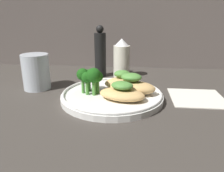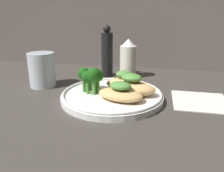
{
  "view_description": "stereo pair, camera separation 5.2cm",
  "coord_description": "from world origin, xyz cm",
  "px_view_note": "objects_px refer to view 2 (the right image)",
  "views": [
    {
      "loc": [
        5.09,
        -49.23,
        20.02
      ],
      "look_at": [
        0.0,
        0.0,
        3.4
      ],
      "focal_mm": 35.0,
      "sensor_mm": 36.0,
      "label": 1
    },
    {
      "loc": [
        10.24,
        -48.42,
        20.02
      ],
      "look_at": [
        0.0,
        0.0,
        3.4
      ],
      "focal_mm": 35.0,
      "sensor_mm": 36.0,
      "label": 2
    }
  ],
  "objects_px": {
    "broccoli_bunch": "(92,76)",
    "pepper_grinder": "(107,53)",
    "plate": "(112,95)",
    "sauce_bottle": "(128,59)",
    "drinking_glass": "(42,70)"
  },
  "relations": [
    {
      "from": "broccoli_bunch",
      "to": "pepper_grinder",
      "type": "xyz_separation_m",
      "value": [
        -0.01,
        0.2,
        0.02
      ]
    },
    {
      "from": "pepper_grinder",
      "to": "drinking_glass",
      "type": "relative_size",
      "value": 1.72
    },
    {
      "from": "drinking_glass",
      "to": "pepper_grinder",
      "type": "bearing_deg",
      "value": 42.26
    },
    {
      "from": "broccoli_bunch",
      "to": "drinking_glass",
      "type": "bearing_deg",
      "value": 161.12
    },
    {
      "from": "broccoli_bunch",
      "to": "sauce_bottle",
      "type": "height_order",
      "value": "sauce_bottle"
    },
    {
      "from": "sauce_bottle",
      "to": "pepper_grinder",
      "type": "xyz_separation_m",
      "value": [
        -0.07,
        0.0,
        0.02
      ]
    },
    {
      "from": "plate",
      "to": "sauce_bottle",
      "type": "relative_size",
      "value": 1.98
    },
    {
      "from": "plate",
      "to": "broccoli_bunch",
      "type": "relative_size",
      "value": 3.71
    },
    {
      "from": "plate",
      "to": "sauce_bottle",
      "type": "xyz_separation_m",
      "value": [
        0.01,
        0.2,
        0.05
      ]
    },
    {
      "from": "pepper_grinder",
      "to": "sauce_bottle",
      "type": "bearing_deg",
      "value": 0.0
    },
    {
      "from": "sauce_bottle",
      "to": "pepper_grinder",
      "type": "bearing_deg",
      "value": 180.0
    },
    {
      "from": "plate",
      "to": "drinking_glass",
      "type": "distance_m",
      "value": 0.23
    },
    {
      "from": "plate",
      "to": "drinking_glass",
      "type": "relative_size",
      "value": 2.56
    },
    {
      "from": "sauce_bottle",
      "to": "pepper_grinder",
      "type": "distance_m",
      "value": 0.07
    },
    {
      "from": "broccoli_bunch",
      "to": "pepper_grinder",
      "type": "relative_size",
      "value": 0.4
    }
  ]
}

